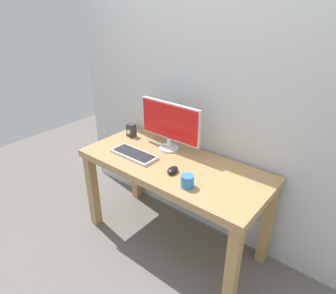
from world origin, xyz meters
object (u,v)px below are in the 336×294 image
Objects in this scene: audio_controller at (131,130)px; coffee_mug at (187,181)px; keyboard_primary at (134,154)px; mouse at (173,170)px; monitor at (170,124)px; desk at (173,175)px.

coffee_mug is (0.87, -0.34, -0.02)m from audio_controller.
audio_controller is at bearing 158.71° from coffee_mug.
coffee_mug is (0.58, -0.08, 0.03)m from keyboard_primary.
mouse is (0.40, -0.01, 0.01)m from keyboard_primary.
monitor reaches higher than mouse.
desk is 3.81× the size of keyboard_primary.
mouse is at bearing -20.83° from audio_controller.
desk is 0.37m from coffee_mug.
desk is at bearing 116.36° from mouse.
coffee_mug reaches higher than keyboard_primary.
desk is at bearing 144.62° from coffee_mug.
desk is 0.41m from monitor.
audio_controller is at bearing 138.24° from keyboard_primary.
audio_controller reaches higher than keyboard_primary.
coffee_mug is at bearing -21.29° from audio_controller.
keyboard_primary reaches higher than desk.
mouse reaches higher than keyboard_primary.
keyboard_primary is at bearing -161.18° from desk.
monitor is at bearing 140.58° from coffee_mug.
coffee_mug is at bearing -33.18° from mouse.
keyboard_primary is at bearing 171.78° from coffee_mug.
mouse is 0.20m from coffee_mug.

